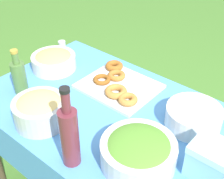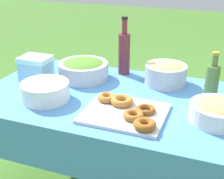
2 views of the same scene
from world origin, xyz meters
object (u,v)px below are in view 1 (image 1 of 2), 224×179
object	(u,v)px
plate_stack	(193,117)
olive_oil_bottle	(19,76)
salad_bowl	(138,151)
donut_platter	(118,85)
cooler_box	(213,161)
pasta_bowl	(40,109)
bread_bowl	(54,60)
wine_bottle	(69,135)

from	to	relation	value
plate_stack	olive_oil_bottle	bearing A→B (deg)	-156.81
salad_bowl	donut_platter	size ratio (longest dim) A/B	0.78
donut_platter	cooler_box	distance (m)	0.69
salad_bowl	cooler_box	size ratio (longest dim) A/B	1.73
pasta_bowl	bread_bowl	size ratio (longest dim) A/B	0.96
pasta_bowl	cooler_box	world-z (taller)	cooler_box
plate_stack	wine_bottle	size ratio (longest dim) A/B	0.70
pasta_bowl	donut_platter	xyz separation A→B (m)	(0.10, 0.44, -0.05)
bread_bowl	cooler_box	xyz separation A→B (m)	(1.06, -0.13, 0.02)
wine_bottle	bread_bowl	size ratio (longest dim) A/B	1.42
olive_oil_bottle	plate_stack	bearing A→B (deg)	23.19
cooler_box	bread_bowl	bearing A→B (deg)	172.80
wine_bottle	cooler_box	bearing A→B (deg)	32.86
pasta_bowl	cooler_box	bearing A→B (deg)	16.56
pasta_bowl	wine_bottle	distance (m)	0.30
cooler_box	wine_bottle	bearing A→B (deg)	-147.14
pasta_bowl	plate_stack	world-z (taller)	pasta_bowl
donut_platter	cooler_box	world-z (taller)	cooler_box
pasta_bowl	olive_oil_bottle	size ratio (longest dim) A/B	0.98
pasta_bowl	olive_oil_bottle	world-z (taller)	olive_oil_bottle
cooler_box	donut_platter	bearing A→B (deg)	161.04
salad_bowl	wine_bottle	distance (m)	0.28
donut_platter	bread_bowl	size ratio (longest dim) A/B	1.52
olive_oil_bottle	bread_bowl	distance (m)	0.28
donut_platter	wine_bottle	distance (m)	0.57
bread_bowl	cooler_box	bearing A→B (deg)	-7.20
salad_bowl	wine_bottle	world-z (taller)	wine_bottle
olive_oil_bottle	cooler_box	size ratio (longest dim) A/B	1.42
plate_stack	olive_oil_bottle	xyz separation A→B (m)	(-0.82, -0.35, 0.05)
donut_platter	plate_stack	xyz separation A→B (m)	(0.46, -0.01, 0.03)
olive_oil_bottle	bread_bowl	world-z (taller)	olive_oil_bottle
salad_bowl	cooler_box	distance (m)	0.28
donut_platter	pasta_bowl	bearing A→B (deg)	-102.28
olive_oil_bottle	wine_bottle	bearing A→B (deg)	-16.30
salad_bowl	cooler_box	xyz separation A→B (m)	(0.25, 0.13, 0.01)
salad_bowl	bread_bowl	xyz separation A→B (m)	(-0.81, 0.26, -0.01)
pasta_bowl	plate_stack	bearing A→B (deg)	38.30
wine_bottle	cooler_box	world-z (taller)	wine_bottle
wine_bottle	olive_oil_bottle	bearing A→B (deg)	163.70
bread_bowl	olive_oil_bottle	bearing A→B (deg)	-79.62
donut_platter	bread_bowl	xyz separation A→B (m)	(-0.41, -0.09, 0.03)
salad_bowl	pasta_bowl	xyz separation A→B (m)	(-0.49, -0.09, 0.01)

